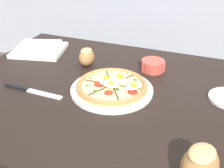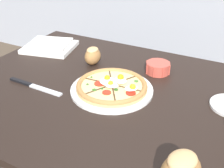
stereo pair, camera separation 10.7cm
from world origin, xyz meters
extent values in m
cube|color=black|center=(0.00, 0.00, 0.72)|extent=(1.22, 0.93, 0.03)
cube|color=black|center=(-0.56, 0.41, 0.35)|extent=(0.06, 0.06, 0.70)
cylinder|color=white|center=(0.02, 0.00, 0.74)|extent=(0.32, 0.32, 0.01)
cylinder|color=tan|center=(0.02, 0.00, 0.75)|extent=(0.27, 0.27, 0.01)
cylinder|color=#E0CC84|center=(0.02, 0.00, 0.76)|extent=(0.24, 0.24, 0.00)
torus|color=#B27A42|center=(0.02, 0.00, 0.76)|extent=(0.27, 0.27, 0.02)
cube|color=#472D19|center=(-0.01, -0.05, 0.76)|extent=(0.06, 0.11, 0.00)
cube|color=#472D19|center=(0.05, -0.05, 0.76)|extent=(0.07, 0.10, 0.00)
cube|color=#472D19|center=(0.08, 0.01, 0.76)|extent=(0.12, 0.01, 0.00)
cube|color=#472D19|center=(0.05, 0.06, 0.76)|extent=(0.06, 0.11, 0.00)
cube|color=#472D19|center=(-0.01, 0.05, 0.76)|extent=(0.07, 0.10, 0.00)
cube|color=#472D19|center=(-0.04, 0.00, 0.76)|extent=(0.12, 0.01, 0.00)
cylinder|color=red|center=(0.03, -0.06, 0.76)|extent=(0.03, 0.03, 0.00)
cylinder|color=red|center=(-0.02, 0.01, 0.76)|extent=(0.03, 0.03, 0.00)
cylinder|color=red|center=(0.03, 0.05, 0.76)|extent=(0.03, 0.03, 0.00)
cylinder|color=red|center=(-0.03, -0.02, 0.76)|extent=(0.04, 0.04, 0.00)
cylinder|color=red|center=(0.11, -0.02, 0.76)|extent=(0.04, 0.04, 0.00)
ellipsoid|color=white|center=(0.04, 0.04, 0.77)|extent=(0.07, 0.07, 0.01)
sphere|color=orange|center=(0.03, 0.04, 0.78)|extent=(0.03, 0.03, 0.03)
ellipsoid|color=white|center=(0.10, 0.00, 0.77)|extent=(0.06, 0.07, 0.01)
sphere|color=#F4AD1E|center=(0.10, 0.00, 0.78)|extent=(0.02, 0.02, 0.02)
ellipsoid|color=white|center=(0.03, -0.02, 0.77)|extent=(0.06, 0.05, 0.01)
sphere|color=#F4AD1E|center=(0.02, -0.01, 0.77)|extent=(0.02, 0.02, 0.02)
ellipsoid|color=white|center=(0.00, 0.01, 0.77)|extent=(0.09, 0.08, 0.01)
sphere|color=orange|center=(-0.01, 0.02, 0.77)|extent=(0.02, 0.02, 0.02)
cylinder|color=#386B23|center=(-0.08, 0.01, 0.76)|extent=(0.01, 0.01, 0.00)
cylinder|color=#2D5B1E|center=(0.02, 0.01, 0.76)|extent=(0.02, 0.02, 0.00)
cylinder|color=#2D5B1E|center=(0.05, -0.03, 0.76)|extent=(0.01, 0.01, 0.00)
cylinder|color=#386B23|center=(0.02, 0.01, 0.76)|extent=(0.01, 0.01, 0.00)
cylinder|color=#2D5B1E|center=(0.00, -0.04, 0.76)|extent=(0.01, 0.01, 0.00)
cylinder|color=#477A2D|center=(0.09, 0.07, 0.76)|extent=(0.02, 0.02, 0.00)
cylinder|color=#2D5B1E|center=(-0.06, -0.04, 0.76)|extent=(0.01, 0.01, 0.00)
cylinder|color=#386B23|center=(-0.02, -0.07, 0.76)|extent=(0.02, 0.02, 0.00)
cylinder|color=#C64C3D|center=(0.12, 0.23, 0.76)|extent=(0.10, 0.10, 0.05)
cylinder|color=#AD1423|center=(0.12, 0.23, 0.76)|extent=(0.08, 0.08, 0.03)
cylinder|color=#C64C3D|center=(0.17, 0.23, 0.76)|extent=(0.01, 0.01, 0.04)
cylinder|color=#C64C3D|center=(0.16, 0.27, 0.76)|extent=(0.01, 0.01, 0.04)
cylinder|color=#C64C3D|center=(0.12, 0.28, 0.76)|extent=(0.01, 0.01, 0.04)
cylinder|color=#C64C3D|center=(0.09, 0.27, 0.76)|extent=(0.01, 0.01, 0.04)
cylinder|color=#C64C3D|center=(0.07, 0.23, 0.76)|extent=(0.01, 0.01, 0.04)
cylinder|color=#C64C3D|center=(0.09, 0.19, 0.76)|extent=(0.01, 0.01, 0.04)
cylinder|color=#C64C3D|center=(0.12, 0.18, 0.76)|extent=(0.01, 0.01, 0.04)
cylinder|color=#C64C3D|center=(0.16, 0.19, 0.76)|extent=(0.01, 0.01, 0.04)
cube|color=silver|center=(-0.46, 0.22, 0.74)|extent=(0.28, 0.26, 0.02)
cube|color=silver|center=(-0.46, 0.22, 0.76)|extent=(0.24, 0.22, 0.02)
ellipsoid|color=#A3703D|center=(-0.17, 0.17, 0.77)|extent=(0.07, 0.09, 0.08)
ellipsoid|color=tan|center=(-0.17, 0.17, 0.80)|extent=(0.05, 0.06, 0.02)
ellipsoid|color=tan|center=(0.37, -0.32, 0.82)|extent=(0.09, 0.10, 0.03)
cube|color=silver|center=(-0.21, -0.12, 0.74)|extent=(0.15, 0.02, 0.01)
cube|color=black|center=(-0.34, -0.11, 0.74)|extent=(0.11, 0.02, 0.01)
camera|label=1|loc=(0.35, -0.86, 1.29)|focal=45.00mm
camera|label=2|loc=(0.45, -0.82, 1.29)|focal=45.00mm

